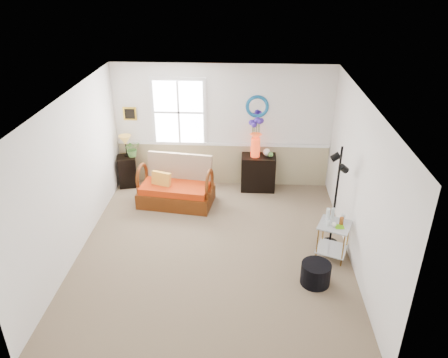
# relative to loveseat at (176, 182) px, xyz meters

# --- Properties ---
(floor) EXTENTS (4.50, 5.00, 0.01)m
(floor) POSITION_rel_loveseat_xyz_m (0.87, -1.54, -0.47)
(floor) COLOR #705D4D
(floor) RESTS_ON ground
(ceiling) EXTENTS (4.50, 5.00, 0.01)m
(ceiling) POSITION_rel_loveseat_xyz_m (0.87, -1.54, 2.13)
(ceiling) COLOR white
(ceiling) RESTS_ON walls
(walls) EXTENTS (4.51, 5.01, 2.60)m
(walls) POSITION_rel_loveseat_xyz_m (0.87, -1.54, 0.83)
(walls) COLOR white
(walls) RESTS_ON floor
(wainscot) EXTENTS (4.46, 0.02, 0.90)m
(wainscot) POSITION_rel_loveseat_xyz_m (0.87, 0.94, -0.02)
(wainscot) COLOR tan
(wainscot) RESTS_ON walls
(chair_rail) EXTENTS (4.46, 0.04, 0.06)m
(chair_rail) POSITION_rel_loveseat_xyz_m (0.87, 0.93, 0.45)
(chair_rail) COLOR white
(chair_rail) RESTS_ON walls
(window) EXTENTS (1.14, 0.06, 1.44)m
(window) POSITION_rel_loveseat_xyz_m (-0.03, 0.93, 1.13)
(window) COLOR white
(window) RESTS_ON walls
(picture) EXTENTS (0.28, 0.03, 0.28)m
(picture) POSITION_rel_loveseat_xyz_m (-1.05, 0.94, 1.08)
(picture) COLOR gold
(picture) RESTS_ON walls
(mirror) EXTENTS (0.47, 0.07, 0.47)m
(mirror) POSITION_rel_loveseat_xyz_m (1.57, 0.94, 1.28)
(mirror) COLOR teal
(mirror) RESTS_ON walls
(loveseat) EXTENTS (1.53, 1.00, 0.94)m
(loveseat) POSITION_rel_loveseat_xyz_m (0.00, 0.00, 0.00)
(loveseat) COLOR #6D2D0B
(loveseat) RESTS_ON floor
(throw_pillow) EXTENTS (0.40, 0.22, 0.39)m
(throw_pillow) POSITION_rel_loveseat_xyz_m (-0.28, -0.05, 0.03)
(throw_pillow) COLOR orange
(throw_pillow) RESTS_ON loveseat
(lamp_stand) EXTENTS (0.46, 0.46, 0.67)m
(lamp_stand) POSITION_rel_loveseat_xyz_m (-1.17, 0.72, -0.13)
(lamp_stand) COLOR black
(lamp_stand) RESTS_ON floor
(table_lamp) EXTENTS (0.33, 0.33, 0.47)m
(table_lamp) POSITION_rel_loveseat_xyz_m (-1.15, 0.75, 0.43)
(table_lamp) COLOR gold
(table_lamp) RESTS_ON lamp_stand
(potted_plant) EXTENTS (0.46, 0.47, 0.28)m
(potted_plant) POSITION_rel_loveseat_xyz_m (-1.02, 0.76, 0.34)
(potted_plant) COLOR #51863B
(potted_plant) RESTS_ON lamp_stand
(cabinet) EXTENTS (0.71, 0.46, 0.76)m
(cabinet) POSITION_rel_loveseat_xyz_m (1.64, 0.72, -0.09)
(cabinet) COLOR black
(cabinet) RESTS_ON floor
(flower_vase) EXTENTS (0.25, 0.25, 0.82)m
(flower_vase) POSITION_rel_loveseat_xyz_m (1.56, 0.71, 0.70)
(flower_vase) COLOR red
(flower_vase) RESTS_ON cabinet
(side_table) EXTENTS (0.63, 0.63, 0.61)m
(side_table) POSITION_rel_loveseat_xyz_m (2.82, -1.60, -0.16)
(side_table) COLOR olive
(side_table) RESTS_ON floor
(tabletop_items) EXTENTS (0.37, 0.37, 0.21)m
(tabletop_items) POSITION_rel_loveseat_xyz_m (2.83, -1.55, 0.25)
(tabletop_items) COLOR silver
(tabletop_items) RESTS_ON side_table
(floor_lamp) EXTENTS (0.27, 0.27, 1.81)m
(floor_lamp) POSITION_rel_loveseat_xyz_m (2.86, -1.23, 0.44)
(floor_lamp) COLOR black
(floor_lamp) RESTS_ON floor
(ottoman) EXTENTS (0.56, 0.56, 0.34)m
(ottoman) POSITION_rel_loveseat_xyz_m (2.47, -2.29, -0.30)
(ottoman) COLOR black
(ottoman) RESTS_ON floor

